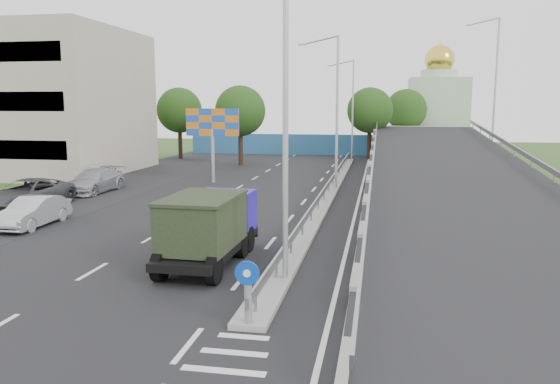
% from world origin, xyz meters
% --- Properties ---
extents(ground, '(160.00, 160.00, 0.00)m').
position_xyz_m(ground, '(0.00, 0.00, 0.00)').
color(ground, '#2D4C1E').
rests_on(ground, ground).
extents(road_surface, '(26.00, 90.00, 0.04)m').
position_xyz_m(road_surface, '(-3.00, 20.00, 0.00)').
color(road_surface, black).
rests_on(road_surface, ground).
extents(parking_strip, '(8.00, 90.00, 0.05)m').
position_xyz_m(parking_strip, '(-16.00, 20.00, 0.00)').
color(parking_strip, black).
rests_on(parking_strip, ground).
extents(median, '(1.00, 44.00, 0.20)m').
position_xyz_m(median, '(0.00, 24.00, 0.10)').
color(median, gray).
rests_on(median, ground).
extents(overpass_ramp, '(10.00, 50.00, 3.50)m').
position_xyz_m(overpass_ramp, '(7.50, 24.00, 1.75)').
color(overpass_ramp, gray).
rests_on(overpass_ramp, ground).
extents(median_guardrail, '(0.09, 44.00, 0.71)m').
position_xyz_m(median_guardrail, '(0.00, 24.00, 0.75)').
color(median_guardrail, gray).
rests_on(median_guardrail, median).
extents(sign_bollard, '(0.64, 0.23, 1.67)m').
position_xyz_m(sign_bollard, '(0.00, 2.17, 1.03)').
color(sign_bollard, black).
rests_on(sign_bollard, median).
extents(lamp_post_near, '(2.74, 0.18, 10.08)m').
position_xyz_m(lamp_post_near, '(0.11, 6.00, 5.81)').
color(lamp_post_near, '#B2B5B7').
rests_on(lamp_post_near, median).
extents(lamp_post_mid, '(2.74, 0.18, 10.08)m').
position_xyz_m(lamp_post_mid, '(0.11, 26.00, 5.81)').
color(lamp_post_mid, '#B2B5B7').
rests_on(lamp_post_mid, median).
extents(lamp_post_far, '(2.74, 0.18, 10.08)m').
position_xyz_m(lamp_post_far, '(0.11, 46.00, 5.81)').
color(lamp_post_far, '#B2B5B7').
rests_on(lamp_post_far, median).
extents(blue_wall, '(30.00, 0.50, 2.40)m').
position_xyz_m(blue_wall, '(-4.00, 52.00, 1.20)').
color(blue_wall, teal).
rests_on(blue_wall, ground).
extents(church, '(7.00, 7.00, 13.80)m').
position_xyz_m(church, '(10.00, 60.00, 5.31)').
color(church, '#B2CCAD').
rests_on(church, ground).
extents(billboard, '(4.00, 0.24, 5.50)m').
position_xyz_m(billboard, '(-9.00, 28.00, 4.19)').
color(billboard, '#B2B5B7').
rests_on(billboard, ground).
extents(tree_left_mid, '(4.80, 4.80, 7.60)m').
position_xyz_m(tree_left_mid, '(-10.00, 40.00, 5.18)').
color(tree_left_mid, black).
rests_on(tree_left_mid, ground).
extents(tree_median_far, '(4.80, 4.80, 7.60)m').
position_xyz_m(tree_median_far, '(2.00, 48.00, 5.18)').
color(tree_median_far, black).
rests_on(tree_median_far, ground).
extents(tree_left_far, '(4.80, 4.80, 7.60)m').
position_xyz_m(tree_left_far, '(-18.00, 45.00, 5.18)').
color(tree_left_far, black).
rests_on(tree_left_far, ground).
extents(tree_ramp_far, '(4.80, 4.80, 7.60)m').
position_xyz_m(tree_ramp_far, '(6.00, 55.00, 5.18)').
color(tree_ramp_far, black).
rests_on(tree_ramp_far, ground).
extents(dump_truck, '(2.42, 6.00, 2.62)m').
position_xyz_m(dump_truck, '(-2.81, 7.82, 1.45)').
color(dump_truck, black).
rests_on(dump_truck, ground).
extents(parked_car_b, '(1.61, 4.39, 1.44)m').
position_xyz_m(parked_car_b, '(-12.96, 12.13, 0.72)').
color(parked_car_b, '#B2B3B8').
rests_on(parked_car_b, ground).
extents(parked_car_c, '(2.97, 5.96, 1.62)m').
position_xyz_m(parked_car_c, '(-16.21, 16.37, 0.81)').
color(parked_car_c, '#3B3C41').
rests_on(parked_car_c, ground).
extents(parked_car_d, '(2.35, 5.41, 1.55)m').
position_xyz_m(parked_car_d, '(-15.39, 22.15, 0.77)').
color(parked_car_d, '#A0A0A8').
rests_on(parked_car_d, ground).
extents(parked_car_e, '(2.09, 4.60, 1.53)m').
position_xyz_m(parked_car_e, '(-17.00, 25.68, 0.77)').
color(parked_car_e, silver).
rests_on(parked_car_e, ground).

